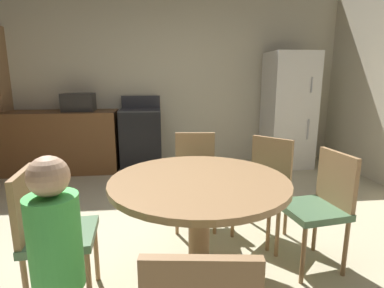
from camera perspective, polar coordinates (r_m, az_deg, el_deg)
The scene contains 12 objects.
ground_plane at distance 2.56m, azimuth -3.96°, elevation -20.81°, with size 14.00×14.00×0.00m, color beige.
wall_back at distance 5.05m, azimuth -5.73°, elevation 11.85°, with size 6.00×0.12×2.70m, color beige.
kitchen_counter at distance 5.01m, azimuth -25.11°, elevation 0.35°, with size 2.02×0.60×0.90m, color brown.
oven_range at distance 4.75m, azimuth -9.40°, elevation 0.98°, with size 0.60×0.60×1.10m.
refrigerator at distance 5.05m, azimuth 17.39°, elevation 6.00°, with size 0.68×0.68×1.76m.
microwave at distance 4.80m, azimuth -20.29°, elevation 7.28°, with size 0.44×0.32×0.26m, color #2D2B28.
dining_table at distance 2.03m, azimuth 1.32°, elevation -10.80°, with size 1.15×1.15×0.76m.
chair_northeast at distance 2.80m, azimuth 13.34°, elevation -6.62°, with size 0.57×0.57×0.87m.
chair_west at distance 2.11m, azimuth -25.02°, elevation -14.05°, with size 0.43×0.43×0.87m.
chair_east at distance 2.47m, azimuth 22.81°, elevation -9.94°, with size 0.45×0.45×0.87m.
chair_north at distance 2.93m, azimuth 0.60°, elevation -5.40°, with size 0.44×0.44×0.87m.
person_child at distance 1.56m, azimuth -23.58°, elevation -20.57°, with size 0.31×0.31×1.09m.
Camera 1 is at (-0.08, -2.14, 1.40)m, focal length 28.75 mm.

